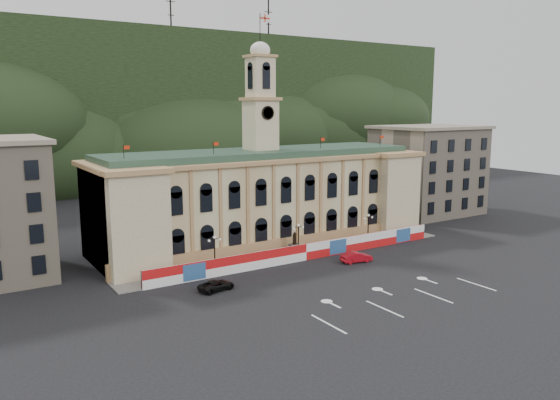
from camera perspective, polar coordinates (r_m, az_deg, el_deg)
ground at (r=70.77m, az=9.86°, el=-9.05°), size 260.00×260.00×0.00m
lane_markings at (r=67.41m, az=12.77°, el=-10.12°), size 26.00×10.00×0.02m
hill_ridge at (r=177.06m, az=-17.93°, el=8.30°), size 230.00×80.00×64.00m
city_hall at (r=90.48m, az=-1.88°, el=0.36°), size 56.20×17.60×37.10m
side_building_right at (r=120.18m, az=15.18°, el=3.08°), size 21.00×17.00×18.60m
hoarding_fence at (r=81.63m, az=2.73°, el=-5.44°), size 50.00×0.44×2.50m
pavement at (r=84.03m, az=1.63°, el=-5.81°), size 56.00×5.50×0.16m
statue at (r=83.94m, az=1.53°, el=-5.04°), size 1.40×1.40×3.72m
lamp_left at (r=75.83m, az=-6.84°, el=-5.26°), size 1.96×0.44×5.15m
lamp_center at (r=82.67m, az=1.93°, el=-3.93°), size 1.96×0.44×5.15m
lamp_right at (r=91.16m, az=9.20°, el=-2.75°), size 1.96×0.44×5.15m
red_sedan at (r=81.34m, az=7.99°, el=-5.92°), size 3.17×5.27×1.56m
black_suv at (r=69.17m, az=-6.64°, el=-8.84°), size 3.63×5.42×1.32m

